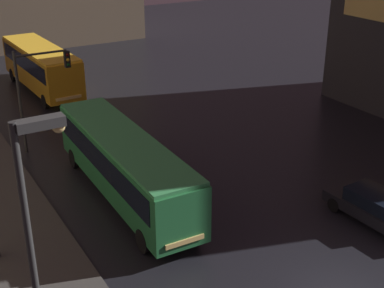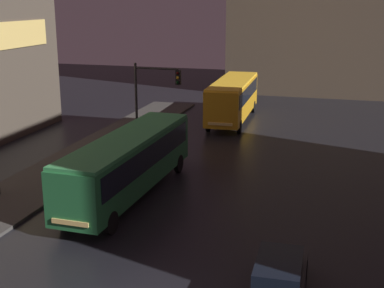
% 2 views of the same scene
% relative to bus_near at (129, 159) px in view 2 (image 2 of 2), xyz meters
% --- Properties ---
extents(sidewalk_left, '(4.00, 48.00, 0.15)m').
position_rel_bus_near_xyz_m(sidewalk_left, '(-5.31, -0.44, -1.85)').
color(sidewalk_left, '#3D3A38').
rests_on(sidewalk_left, ground).
extents(bus_near, '(2.69, 11.67, 3.12)m').
position_rel_bus_near_xyz_m(bus_near, '(0.00, 0.00, 0.00)').
color(bus_near, '#236B38').
rests_on(bus_near, ground).
extents(bus_far, '(2.97, 10.67, 3.34)m').
position_rel_bus_near_xyz_m(bus_far, '(1.44, 18.05, 0.13)').
color(bus_far, orange).
rests_on(bus_far, ground).
extents(car_taxi, '(1.89, 4.66, 1.39)m').
position_rel_bus_near_xyz_m(car_taxi, '(8.36, -7.48, -1.20)').
color(car_taxi, black).
rests_on(car_taxi, ground).
extents(traffic_light_main, '(3.03, 0.35, 5.73)m').
position_rel_bus_near_xyz_m(traffic_light_main, '(-1.56, 7.60, 1.96)').
color(traffic_light_main, '#2D2D2D').
rests_on(traffic_light_main, ground).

